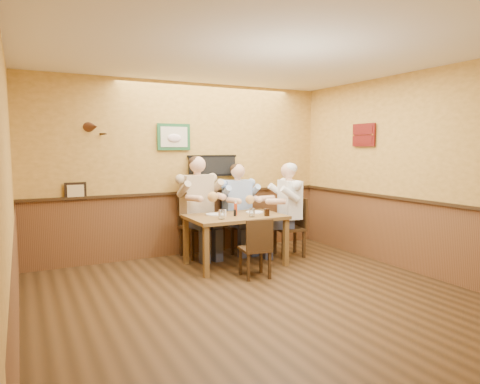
% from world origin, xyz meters
% --- Properties ---
extents(room, '(5.02, 5.03, 2.81)m').
position_xyz_m(room, '(0.13, 0.17, 1.69)').
color(room, '#32200F').
rests_on(room, ground).
extents(dining_table, '(1.40, 0.90, 0.75)m').
position_xyz_m(dining_table, '(0.41, 1.50, 0.66)').
color(dining_table, brown).
rests_on(dining_table, ground).
extents(chair_back_left, '(0.52, 0.52, 1.02)m').
position_xyz_m(chair_back_left, '(0.09, 2.23, 0.51)').
color(chair_back_left, '#382411').
rests_on(chair_back_left, ground).
extents(chair_back_right, '(0.43, 0.43, 0.93)m').
position_xyz_m(chair_back_right, '(0.81, 2.22, 0.47)').
color(chair_back_right, '#382411').
rests_on(chair_back_right, ground).
extents(chair_right_end, '(0.51, 0.51, 0.95)m').
position_xyz_m(chair_right_end, '(1.43, 1.58, 0.47)').
color(chair_right_end, '#382411').
rests_on(chair_right_end, ground).
extents(chair_near_side, '(0.42, 0.42, 0.81)m').
position_xyz_m(chair_near_side, '(0.37, 0.83, 0.41)').
color(chair_near_side, '#382411').
rests_on(chair_near_side, ground).
extents(diner_tan_shirt, '(0.75, 0.75, 1.45)m').
position_xyz_m(diner_tan_shirt, '(0.09, 2.23, 0.73)').
color(diner_tan_shirt, '#D0B78F').
rests_on(diner_tan_shirt, ground).
extents(diner_blue_polo, '(0.62, 0.62, 1.33)m').
position_xyz_m(diner_blue_polo, '(0.81, 2.22, 0.67)').
color(diner_blue_polo, '#8EAAD6').
rests_on(diner_blue_polo, ground).
extents(diner_white_elder, '(0.73, 0.73, 1.35)m').
position_xyz_m(diner_white_elder, '(1.43, 1.58, 0.68)').
color(diner_white_elder, white).
rests_on(diner_white_elder, ground).
extents(water_glass_left, '(0.10, 0.10, 0.13)m').
position_xyz_m(water_glass_left, '(0.09, 1.28, 0.82)').
color(water_glass_left, white).
rests_on(water_glass_left, dining_table).
extents(water_glass_mid, '(0.10, 0.10, 0.13)m').
position_xyz_m(water_glass_mid, '(0.56, 1.26, 0.81)').
color(water_glass_mid, white).
rests_on(water_glass_mid, dining_table).
extents(cola_tumbler, '(0.10, 0.10, 0.11)m').
position_xyz_m(cola_tumbler, '(0.80, 1.23, 0.80)').
color(cola_tumbler, black).
rests_on(cola_tumbler, dining_table).
extents(hot_sauce_bottle, '(0.06, 0.06, 0.20)m').
position_xyz_m(hot_sauce_bottle, '(0.42, 1.51, 0.85)').
color(hot_sauce_bottle, '#B43813').
rests_on(hot_sauce_bottle, dining_table).
extents(salt_shaker, '(0.04, 0.04, 0.10)m').
position_xyz_m(salt_shaker, '(0.25, 1.51, 0.80)').
color(salt_shaker, white).
rests_on(salt_shaker, dining_table).
extents(pepper_shaker, '(0.05, 0.05, 0.10)m').
position_xyz_m(pepper_shaker, '(0.37, 1.43, 0.80)').
color(pepper_shaker, black).
rests_on(pepper_shaker, dining_table).
extents(plate_far_left, '(0.25, 0.25, 0.02)m').
position_xyz_m(plate_far_left, '(0.15, 1.69, 0.76)').
color(plate_far_left, white).
rests_on(plate_far_left, dining_table).
extents(plate_far_right, '(0.30, 0.30, 0.02)m').
position_xyz_m(plate_far_right, '(0.79, 1.60, 0.76)').
color(plate_far_right, silver).
rests_on(plate_far_right, dining_table).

